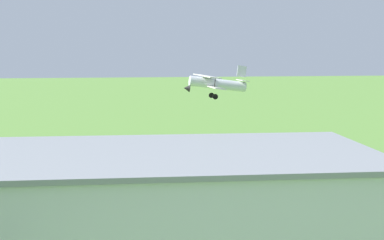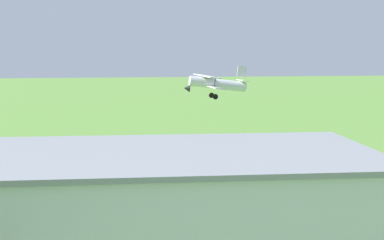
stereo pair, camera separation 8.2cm
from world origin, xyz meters
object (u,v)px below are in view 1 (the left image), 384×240
at_px(biplane, 215,83).
at_px(person_by_parked_cars, 79,167).
at_px(hangar, 145,191).
at_px(person_near_hangar_door, 269,173).

relative_size(biplane, person_by_parked_cars, 5.48).
relative_size(hangar, biplane, 3.56).
bearing_deg(person_by_parked_cars, person_near_hangar_door, 164.20).
xyz_separation_m(hangar, person_near_hangar_door, (-12.75, -11.80, -1.98)).
bearing_deg(person_near_hangar_door, person_by_parked_cars, -15.80).
bearing_deg(biplane, person_near_hangar_door, 103.33).
height_order(person_near_hangar_door, person_by_parked_cars, person_by_parked_cars).
distance_m(biplane, person_by_parked_cars, 18.75).
distance_m(biplane, person_near_hangar_door, 14.78).
height_order(biplane, person_near_hangar_door, biplane).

